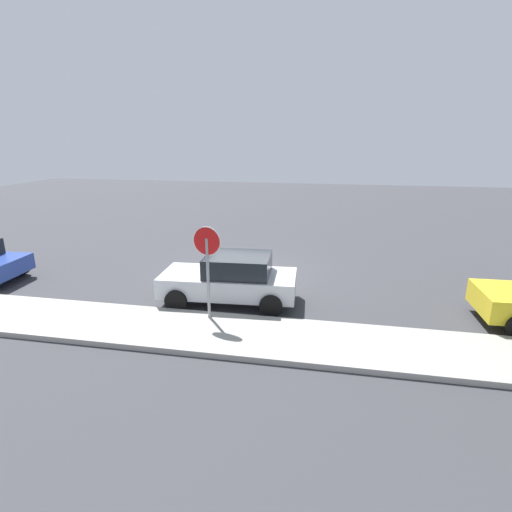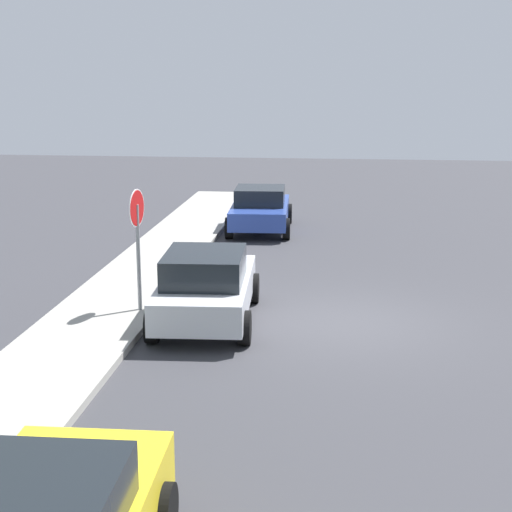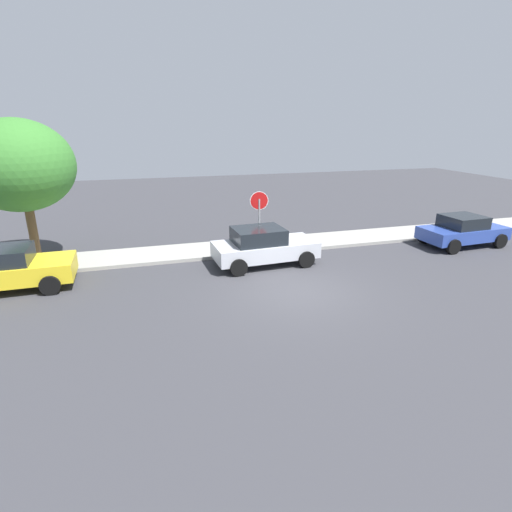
# 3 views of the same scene
# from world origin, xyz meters

# --- Properties ---
(ground_plane) EXTENTS (60.00, 60.00, 0.00)m
(ground_plane) POSITION_xyz_m (0.00, 0.00, 0.00)
(ground_plane) COLOR #38383D
(sidewalk_curb) EXTENTS (32.00, 2.14, 0.14)m
(sidewalk_curb) POSITION_xyz_m (0.00, 4.91, 0.07)
(sidewalk_curb) COLOR #9E9B93
(sidewalk_curb) RESTS_ON ground_plane
(stop_sign) EXTENTS (0.76, 0.11, 2.62)m
(stop_sign) POSITION_xyz_m (-0.04, 4.19, 1.80)
(stop_sign) COLOR gray
(stop_sign) RESTS_ON ground_plane
(parked_car_silver) EXTENTS (4.04, 2.11, 1.47)m
(parked_car_silver) POSITION_xyz_m (-0.29, 2.77, 0.74)
(parked_car_silver) COLOR silver
(parked_car_silver) RESTS_ON ground_plane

